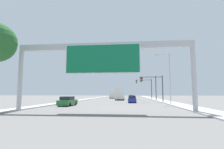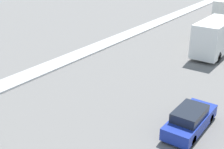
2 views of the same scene
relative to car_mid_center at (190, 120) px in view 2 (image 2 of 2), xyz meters
name	(u,v)px [view 2 (image 2 of 2)]	position (x,y,z in m)	size (l,w,h in m)	color
median_strip_left	(159,22)	(-14.25, 23.22, -0.62)	(2.00, 120.00, 0.15)	#AFAFAF
car_mid_center	(190,120)	(0.00, 0.00, 0.00)	(1.71, 4.57, 1.48)	navy
truck_box_secondary	(217,36)	(-3.50, 14.85, 1.07)	(2.48, 8.51, 3.49)	yellow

